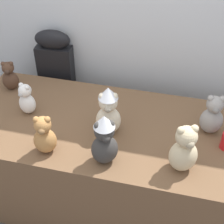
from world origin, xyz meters
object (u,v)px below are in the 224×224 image
(display_table, at_px, (112,163))
(teddy_bear_snow, at_px, (27,100))
(teddy_bear_sand, at_px, (184,150))
(teddy_bear_ash, at_px, (212,116))
(teddy_bear_cream, at_px, (108,111))
(teddy_bear_charcoal, at_px, (104,140))
(teddy_bear_cocoa, at_px, (10,76))
(instrument_case, at_px, (58,87))
(teddy_bear_caramel, at_px, (44,136))

(display_table, distance_m, teddy_bear_snow, 0.74)
(display_table, xyz_separation_m, teddy_bear_sand, (0.46, -0.25, 0.50))
(teddy_bear_sand, bearing_deg, teddy_bear_ash, 42.22)
(teddy_bear_cream, distance_m, teddy_bear_charcoal, 0.25)
(teddy_bear_cream, relative_size, teddy_bear_snow, 1.49)
(teddy_bear_cocoa, bearing_deg, teddy_bear_sand, -39.76)
(instrument_case, relative_size, teddy_bear_ash, 3.76)
(display_table, distance_m, teddy_bear_caramel, 0.65)
(instrument_case, relative_size, teddy_bear_cream, 3.06)
(display_table, distance_m, teddy_bear_sand, 0.73)
(display_table, relative_size, teddy_bear_ash, 7.09)
(display_table, bearing_deg, teddy_bear_cream, -100.22)
(teddy_bear_cocoa, bearing_deg, teddy_bear_snow, -63.01)
(teddy_bear_sand, xyz_separation_m, teddy_bear_snow, (-1.05, 0.25, -0.04))
(teddy_bear_sand, height_order, teddy_bear_caramel, teddy_bear_sand)
(teddy_bear_snow, xyz_separation_m, teddy_bear_cocoa, (-0.24, 0.23, 0.00))
(display_table, relative_size, teddy_bear_cocoa, 8.57)
(teddy_bear_sand, height_order, teddy_bear_snow, teddy_bear_sand)
(teddy_bear_sand, distance_m, teddy_bear_charcoal, 0.44)
(teddy_bear_caramel, xyz_separation_m, teddy_bear_charcoal, (0.36, 0.01, 0.04))
(teddy_bear_ash, relative_size, teddy_bear_caramel, 1.05)
(instrument_case, height_order, teddy_bear_cream, teddy_bear_cream)
(teddy_bear_cream, xyz_separation_m, teddy_bear_cocoa, (-0.81, 0.29, -0.06))
(teddy_bear_snow, bearing_deg, teddy_bear_cream, 13.21)
(teddy_bear_charcoal, distance_m, teddy_bear_snow, 0.69)
(teddy_bear_cream, bearing_deg, teddy_bear_sand, -36.07)
(instrument_case, xyz_separation_m, teddy_bear_sand, (1.07, -0.81, 0.33))
(display_table, distance_m, teddy_bear_cocoa, 0.97)
(teddy_bear_caramel, bearing_deg, teddy_bear_snow, 115.32)
(instrument_case, relative_size, teddy_bear_charcoal, 3.10)
(teddy_bear_sand, height_order, teddy_bear_cream, teddy_bear_cream)
(teddy_bear_ash, relative_size, teddy_bear_charcoal, 0.82)
(display_table, height_order, teddy_bear_snow, teddy_bear_snow)
(instrument_case, xyz_separation_m, teddy_bear_ash, (1.21, -0.46, 0.31))
(display_table, height_order, teddy_bear_caramel, teddy_bear_caramel)
(teddy_bear_cocoa, bearing_deg, display_table, -35.06)
(display_table, distance_m, teddy_bear_charcoal, 0.60)
(teddy_bear_cocoa, bearing_deg, teddy_bear_cream, -38.72)
(teddy_bear_caramel, relative_size, teddy_bear_charcoal, 0.78)
(teddy_bear_caramel, height_order, teddy_bear_cocoa, teddy_bear_caramel)
(teddy_bear_ash, bearing_deg, teddy_bear_caramel, -163.85)
(teddy_bear_cream, distance_m, teddy_bear_snow, 0.58)
(display_table, height_order, teddy_bear_sand, teddy_bear_sand)
(display_table, bearing_deg, teddy_bear_cocoa, 164.15)
(display_table, relative_size, teddy_bear_snow, 8.58)
(teddy_bear_ash, xyz_separation_m, teddy_bear_snow, (-1.19, -0.10, -0.02))
(instrument_case, distance_m, teddy_bear_charcoal, 1.13)
(teddy_bear_ash, distance_m, teddy_bear_cocoa, 1.43)
(instrument_case, height_order, teddy_bear_caramel, instrument_case)
(teddy_bear_caramel, distance_m, teddy_bear_cream, 0.41)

